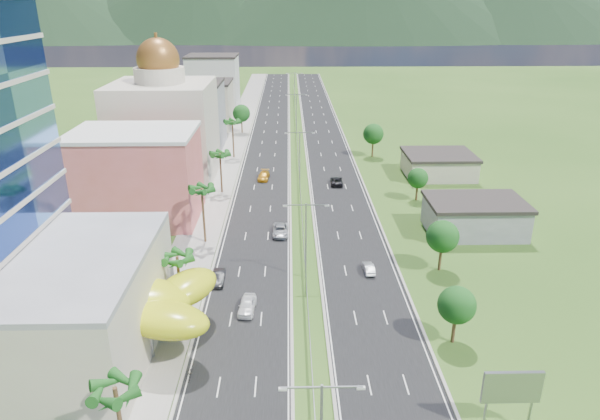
{
  "coord_description": "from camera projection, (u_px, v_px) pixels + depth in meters",
  "views": [
    {
      "loc": [
        -2.15,
        -54.81,
        35.98
      ],
      "look_at": [
        -0.63,
        17.77,
        7.0
      ],
      "focal_mm": 32.0,
      "sensor_mm": 36.0,
      "label": 1
    }
  ],
  "objects": [
    {
      "name": "ground",
      "position": [
        308.0,
        319.0,
        64.28
      ],
      "size": [
        500.0,
        500.0,
        0.0
      ],
      "primitive_type": "plane",
      "color": "#2D5119",
      "rests_on": "ground"
    },
    {
      "name": "car_yellow_far_left",
      "position": [
        264.0,
        176.0,
        113.03
      ],
      "size": [
        2.6,
        5.5,
        1.55
      ],
      "primitive_type": "imported",
      "rotation": [
        0.0,
        0.0,
        -0.08
      ],
      "color": "#C88A17",
      "rests_on": "road_left"
    },
    {
      "name": "leafy_tree_lfar",
      "position": [
        241.0,
        113.0,
        150.12
      ],
      "size": [
        4.9,
        4.9,
        8.05
      ],
      "color": "#47301C",
      "rests_on": "ground"
    },
    {
      "name": "sidewalk_left",
      "position": [
        235.0,
        137.0,
        147.49
      ],
      "size": [
        7.0,
        260.0,
        0.12
      ],
      "primitive_type": "cube",
      "color": "gray",
      "rests_on": "ground"
    },
    {
      "name": "car_dark_left",
      "position": [
        219.0,
        277.0,
        72.16
      ],
      "size": [
        1.68,
        4.51,
        1.47
      ],
      "primitive_type": "imported",
      "rotation": [
        0.0,
        0.0,
        0.03
      ],
      "color": "black",
      "rests_on": "road_left"
    },
    {
      "name": "palm_tree_d",
      "position": [
        220.0,
        156.0,
        102.96
      ],
      "size": [
        3.6,
        3.6,
        8.6
      ],
      "color": "#47301C",
      "rests_on": "ground"
    },
    {
      "name": "lime_canopy",
      "position": [
        127.0,
        302.0,
        58.32
      ],
      "size": [
        18.0,
        15.0,
        7.4
      ],
      "color": "#BDC413",
      "rests_on": "ground"
    },
    {
      "name": "midrise_white",
      "position": [
        214.0,
        85.0,
        176.48
      ],
      "size": [
        16.0,
        15.0,
        18.0
      ],
      "primitive_type": "cube",
      "color": "silver",
      "rests_on": "ground"
    },
    {
      "name": "palm_tree_b",
      "position": [
        177.0,
        260.0,
        63.21
      ],
      "size": [
        3.6,
        3.6,
        8.1
      ],
      "color": "#47301C",
      "rests_on": "ground"
    },
    {
      "name": "streetlight_median_e",
      "position": [
        295.0,
        85.0,
        191.77
      ],
      "size": [
        6.04,
        0.25,
        11.0
      ],
      "color": "gray",
      "rests_on": "ground"
    },
    {
      "name": "leafy_tree_rc",
      "position": [
        418.0,
        178.0,
        100.22
      ],
      "size": [
        3.85,
        3.85,
        6.33
      ],
      "color": "#47301C",
      "rests_on": "ground"
    },
    {
      "name": "median_guardrail",
      "position": [
        298.0,
        152.0,
        130.89
      ],
      "size": [
        0.1,
        216.06,
        0.76
      ],
      "color": "gray",
      "rests_on": "ground"
    },
    {
      "name": "road_right",
      "position": [
        324.0,
        137.0,
        147.98
      ],
      "size": [
        11.0,
        260.0,
        0.04
      ],
      "primitive_type": "cube",
      "color": "black",
      "rests_on": "ground"
    },
    {
      "name": "leafy_tree_ra",
      "position": [
        457.0,
        305.0,
        58.17
      ],
      "size": [
        4.2,
        4.2,
        6.9
      ],
      "color": "#47301C",
      "rests_on": "ground"
    },
    {
      "name": "streetlight_median_c",
      "position": [
        300.0,
        152.0,
        108.2
      ],
      "size": [
        6.04,
        0.25,
        11.0
      ],
      "color": "gray",
      "rests_on": "ground"
    },
    {
      "name": "leafy_tree_rd",
      "position": [
        373.0,
        134.0,
        127.56
      ],
      "size": [
        4.9,
        4.9,
        8.05
      ],
      "color": "#47301C",
      "rests_on": "ground"
    },
    {
      "name": "billboard",
      "position": [
        512.0,
        389.0,
        46.25
      ],
      "size": [
        5.2,
        0.35,
        6.2
      ],
      "color": "gray",
      "rests_on": "ground"
    },
    {
      "name": "streetlight_median_b",
      "position": [
        306.0,
        233.0,
        71.06
      ],
      "size": [
        6.04,
        0.25,
        11.0
      ],
      "color": "gray",
      "rests_on": "ground"
    },
    {
      "name": "road_left",
      "position": [
        270.0,
        137.0,
        147.69
      ],
      "size": [
        11.0,
        260.0,
        0.04
      ],
      "primitive_type": "cube",
      "color": "black",
      "rests_on": "ground"
    },
    {
      "name": "palm_tree_a",
      "position": [
        115.0,
        393.0,
        40.57
      ],
      "size": [
        3.6,
        3.6,
        9.1
      ],
      "color": "#47301C",
      "rests_on": "ground"
    },
    {
      "name": "car_white_near_left",
      "position": [
        247.0,
        305.0,
        65.52
      ],
      "size": [
        2.28,
        4.91,
        1.63
      ],
      "primitive_type": "imported",
      "rotation": [
        0.0,
        0.0,
        -0.08
      ],
      "color": "white",
      "rests_on": "road_left"
    },
    {
      "name": "mountain_ridge",
      "position": [
        357.0,
        40.0,
        483.29
      ],
      "size": [
        860.0,
        140.0,
        90.0
      ],
      "primitive_type": null,
      "color": "black",
      "rests_on": "ground"
    },
    {
      "name": "car_silver_right",
      "position": [
        369.0,
        268.0,
        74.84
      ],
      "size": [
        1.48,
        3.9,
        1.27
      ],
      "primitive_type": "imported",
      "rotation": [
        0.0,
        0.0,
        3.18
      ],
      "color": "#B7B9BF",
      "rests_on": "road_right"
    },
    {
      "name": "domed_building",
      "position": [
        164.0,
        125.0,
        110.59
      ],
      "size": [
        20.0,
        20.0,
        28.7
      ],
      "color": "beige",
      "rests_on": "ground"
    },
    {
      "name": "midrise_beige",
      "position": [
        204.0,
        106.0,
        156.05
      ],
      "size": [
        16.0,
        15.0,
        13.0
      ],
      "primitive_type": "cube",
      "color": "#BEAF9C",
      "rests_on": "ground"
    },
    {
      "name": "motorcycle",
      "position": [
        191.0,
        372.0,
        54.07
      ],
      "size": [
        0.59,
        1.91,
        1.22
      ],
      "primitive_type": "imported",
      "rotation": [
        0.0,
        0.0,
        0.01
      ],
      "color": "black",
      "rests_on": "road_left"
    },
    {
      "name": "mall_podium",
      "position": [
        6.0,
        309.0,
        56.04
      ],
      "size": [
        30.0,
        24.0,
        11.0
      ],
      "primitive_type": "cube",
      "color": "#BEAF9C",
      "rests_on": "ground"
    },
    {
      "name": "car_silver_mid_left",
      "position": [
        280.0,
        230.0,
        86.64
      ],
      "size": [
        2.52,
        5.44,
        1.51
      ],
      "primitive_type": "imported",
      "rotation": [
        0.0,
        0.0,
        -0.0
      ],
      "color": "#9EA0A5",
      "rests_on": "road_left"
    },
    {
      "name": "shed_near",
      "position": [
        474.0,
        218.0,
        87.11
      ],
      "size": [
        15.0,
        10.0,
        5.0
      ],
      "primitive_type": "cube",
      "color": "gray",
      "rests_on": "ground"
    },
    {
      "name": "palm_tree_c",
      "position": [
        202.0,
        191.0,
        81.25
      ],
      "size": [
        3.6,
        3.6,
        9.6
      ],
      "color": "#47301C",
      "rests_on": "ground"
    },
    {
      "name": "car_dark_far_right",
      "position": [
        337.0,
        181.0,
        110.03
      ],
      "size": [
        2.68,
        5.35,
        1.45
      ],
      "primitive_type": "imported",
      "rotation": [
        0.0,
        0.0,
        3.09
      ],
      "color": "black",
      "rests_on": "road_right"
    },
    {
      "name": "pink_shophouse",
      "position": [
        137.0,
        177.0,
        90.66
      ],
      "size": [
        20.0,
        15.0,
        15.0
      ],
      "primitive_type": "cube",
      "color": "#CF5C55",
      "rests_on": "ground"
    },
    {
      "name": "midrise_grey",
      "position": [
        191.0,
        116.0,
        135.07
      ],
      "size": [
        16.0,
        15.0,
        16.0
      ],
      "primitive_type": "cube",
      "color": "gray",
      "rests_on": "ground"
    },
    {
      "name": "shed_far",
      "position": [
        438.0,
        166.0,
        115.11
      ],
      "size": [
        14.0,
        12.0,
        4.4
      ],
      "primitive_type": "cube",
      "color": "#BEAF9C",
      "rests_on": "ground"
    },
    {
      "name": "leafy_tree_rb",
      "position": [
        443.0,
        237.0,
        73.87
      ],
      "size": [
        4.55,
        4.55,
        7.47
      ],
      "color": "#47301C",
      "rests_on": "ground"
    },
    {
      "name": "streetlight_median_d",
      "position": [
        296.0,
        109.0,
        149.99
      ],
      "size": [
        6.04,
        0.25,
        11.0
      ],
      "color": "gray",
      "rests_on": "ground"
    },
    {
      "name": "palm_tree_e",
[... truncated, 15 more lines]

